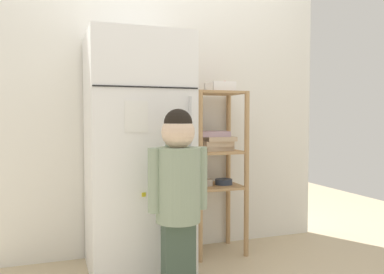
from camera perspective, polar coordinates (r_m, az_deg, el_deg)
The scene contains 6 objects.
ground_plane at distance 2.86m, azimuth -2.13°, elevation -17.97°, with size 6.00×6.00×0.00m, color tan.
kitchen_wall_back at distance 3.01m, azimuth -4.18°, elevation 3.02°, with size 2.63×0.03×2.05m, color silver.
refrigerator at distance 2.64m, azimuth -7.94°, elevation -2.39°, with size 0.64×0.64×1.55m.
child_standing at distance 2.20m, azimuth -2.03°, elevation -6.86°, with size 0.34×0.25×1.06m.
pantry_shelf_unit at distance 2.94m, azimuth 3.43°, elevation -2.47°, with size 0.40×0.35×1.21m.
fruit_bin at distance 2.93m, azimuth 4.21°, elevation 7.26°, with size 0.18×0.18×0.08m.
Camera 1 is at (-0.80, -2.55, 1.01)m, focal length 36.74 mm.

